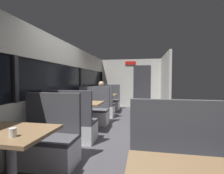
{
  "coord_description": "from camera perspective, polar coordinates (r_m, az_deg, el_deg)",
  "views": [
    {
      "loc": [
        0.54,
        -3.63,
        1.31
      ],
      "look_at": [
        -0.55,
        2.3,
        1.04
      ],
      "focal_mm": 25.8,
      "sensor_mm": 36.0,
      "label": 1
    }
  ],
  "objects": [
    {
      "name": "bench_near_window_facing_entry",
      "position": [
        2.84,
        -21.87,
        -17.92
      ],
      "size": [
        0.95,
        0.5,
        1.1
      ],
      "color": "silver",
      "rests_on": "ground_plane"
    },
    {
      "name": "dining_table_mid_window",
      "position": [
        4.19,
        -9.78,
        -6.71
      ],
      "size": [
        0.9,
        0.7,
        0.74
      ],
      "color": "#9E9EA3",
      "rests_on": "ground_plane"
    },
    {
      "name": "coffee_cup_secondary",
      "position": [
        1.94,
        -31.71,
        -13.56
      ],
      "size": [
        0.07,
        0.07,
        0.09
      ],
      "color": "white",
      "rests_on": "dining_table_near_window"
    },
    {
      "name": "bench_far_window_facing_end",
      "position": [
        5.79,
        -4.08,
        -7.24
      ],
      "size": [
        0.95,
        0.5,
        1.1
      ],
      "color": "silver",
      "rests_on": "ground_plane"
    },
    {
      "name": "carriage_window_panel_left",
      "position": [
        4.15,
        -18.27,
        -0.4
      ],
      "size": [
        0.09,
        8.48,
        2.3
      ],
      "color": "beige",
      "rests_on": "ground_plane"
    },
    {
      "name": "dining_table_near_window",
      "position": [
        2.21,
        -32.13,
        -15.54
      ],
      "size": [
        0.9,
        0.7,
        0.74
      ],
      "color": "#9E9EA3",
      "rests_on": "ground_plane"
    },
    {
      "name": "bench_far_window_facing_entry",
      "position": [
        7.14,
        -1.24,
        -5.37
      ],
      "size": [
        0.95,
        0.5,
        1.1
      ],
      "color": "silver",
      "rests_on": "ground_plane"
    },
    {
      "name": "carriage_aisle_panel_right",
      "position": [
        6.69,
        18.28,
        1.04
      ],
      "size": [
        0.08,
        2.4,
        2.3
      ],
      "primitive_type": "cube",
      "color": "beige",
      "rests_on": "ground_plane"
    },
    {
      "name": "bench_mid_window_facing_entry",
      "position": [
        4.9,
        -6.88,
        -9.05
      ],
      "size": [
        0.95,
        0.5,
        1.1
      ],
      "color": "silver",
      "rests_on": "ground_plane"
    },
    {
      "name": "carriage_end_bulkhead",
      "position": [
        7.84,
        6.95,
        1.26
      ],
      "size": [
        2.9,
        0.11,
        2.3
      ],
      "color": "beige",
      "rests_on": "ground_plane"
    },
    {
      "name": "seated_passenger",
      "position": [
        5.83,
        -3.91,
        -5.09
      ],
      "size": [
        0.47,
        0.55,
        1.26
      ],
      "color": "#26262D",
      "rests_on": "ground_plane"
    },
    {
      "name": "ground_plane",
      "position": [
        3.9,
        1.95,
        -17.25
      ],
      "size": [
        3.3,
        9.2,
        0.02
      ],
      "primitive_type": "cube",
      "color": "#423F44"
    },
    {
      "name": "dining_table_far_window",
      "position": [
        6.42,
        -2.52,
        -3.46
      ],
      "size": [
        0.9,
        0.7,
        0.74
      ],
      "color": "#9E9EA3",
      "rests_on": "ground_plane"
    },
    {
      "name": "bench_mid_window_facing_end",
      "position": [
        3.63,
        -13.68,
        -13.26
      ],
      "size": [
        0.95,
        0.5,
        1.1
      ],
      "color": "silver",
      "rests_on": "ground_plane"
    },
    {
      "name": "coffee_cup_primary",
      "position": [
        4.2,
        -8.01,
        -4.68
      ],
      "size": [
        0.07,
        0.07,
        0.09
      ],
      "color": "white",
      "rests_on": "dining_table_mid_window"
    }
  ]
}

